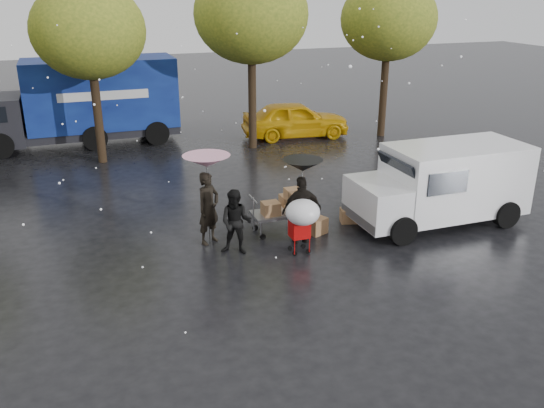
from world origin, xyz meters
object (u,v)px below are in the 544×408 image
object	(u,v)px
white_van	(443,183)
blue_truck	(81,102)
yellow_taxi	(295,119)
vendor_cart	(283,207)
person_black	(302,210)
person_pink	(209,208)
shopping_cart	(302,215)

from	to	relation	value
white_van	blue_truck	bearing A→B (deg)	126.23
white_van	yellow_taxi	xyz separation A→B (m)	(-0.23, 10.36, -0.37)
vendor_cart	yellow_taxi	xyz separation A→B (m)	(4.21, 9.53, 0.06)
person_black	person_pink	bearing A→B (deg)	-16.32
blue_truck	yellow_taxi	xyz separation A→B (m)	(8.76, -1.91, -0.97)
person_black	vendor_cart	world-z (taller)	person_black
vendor_cart	blue_truck	size ratio (longest dim) A/B	0.18
person_pink	yellow_taxi	distance (m)	11.39
person_pink	person_black	world-z (taller)	person_pink
person_pink	shopping_cart	bearing A→B (deg)	-69.33
white_van	person_pink	bearing A→B (deg)	172.61
person_black	yellow_taxi	world-z (taller)	person_black
white_van	blue_truck	size ratio (longest dim) A/B	0.59
person_black	blue_truck	world-z (taller)	blue_truck
person_black	vendor_cart	size ratio (longest dim) A/B	1.18
vendor_cart	shopping_cart	xyz separation A→B (m)	(-0.07, -1.49, 0.34)
vendor_cart	shopping_cart	bearing A→B (deg)	-92.52
shopping_cart	person_black	bearing A→B (deg)	67.86
person_black	shopping_cart	xyz separation A→B (m)	(-0.28, -0.70, 0.16)
shopping_cart	yellow_taxi	xyz separation A→B (m)	(4.27, 11.02, -0.28)
white_van	blue_truck	xyz separation A→B (m)	(-8.99, 12.27, 0.60)
white_van	yellow_taxi	bearing A→B (deg)	91.29
vendor_cart	white_van	bearing A→B (deg)	-10.58
shopping_cart	white_van	xyz separation A→B (m)	(4.51, 0.66, 0.10)
shopping_cart	white_van	world-z (taller)	white_van
person_pink	yellow_taxi	size ratio (longest dim) A/B	0.41
yellow_taxi	person_black	bearing A→B (deg)	165.59
person_pink	person_black	size ratio (longest dim) A/B	1.06
shopping_cart	white_van	size ratio (longest dim) A/B	0.30
person_pink	vendor_cart	size ratio (longest dim) A/B	1.26
person_black	yellow_taxi	bearing A→B (deg)	-107.95
vendor_cart	white_van	size ratio (longest dim) A/B	0.31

